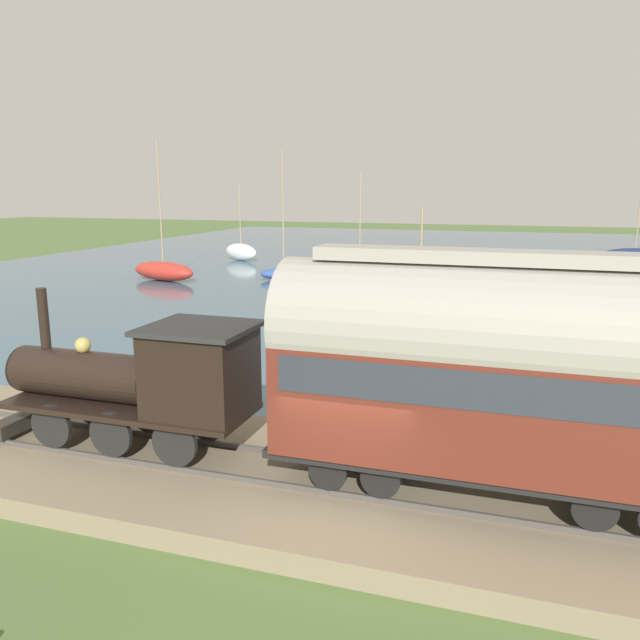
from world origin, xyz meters
name	(u,v)px	position (x,y,z in m)	size (l,w,h in m)	color
ground_plane	(347,522)	(0.00, 0.00, 0.00)	(200.00, 200.00, 0.00)	#516B38
harbor_water	(486,263)	(43.89, 0.00, 0.00)	(80.00, 80.00, 0.01)	#426075
rail_embankment	(358,492)	(0.82, 0.00, 0.22)	(5.55, 56.00, 0.56)	#84755B
steam_locomotive	(148,378)	(0.82, 4.78, 2.17)	(2.04, 6.24, 3.47)	black
passenger_coach	(491,366)	(0.82, -2.46, 3.09)	(2.41, 8.20, 4.63)	black
sailboat_navy	(635,255)	(48.54, -12.02, 0.63)	(2.35, 5.84, 6.56)	#192347
sailboat_blue	(284,273)	(29.51, 12.77, 0.49)	(2.74, 3.61, 8.74)	#335199
sailboat_red	(163,271)	(26.55, 20.45, 0.69)	(3.08, 5.59, 9.35)	#B72D23
sailboat_white	(241,252)	(39.16, 20.54, 0.77)	(2.86, 4.08, 6.54)	white
sailboat_green	(359,266)	(33.72, 8.46, 0.59)	(3.22, 4.30, 7.26)	#236B42
sailboat_yellow	(419,305)	(19.16, 1.73, 0.67)	(2.57, 3.58, 5.37)	gold
rowboat_off_pier	(614,401)	(8.25, -5.62, 0.28)	(2.19, 1.96, 0.54)	beige
rowboat_mid_harbor	(167,334)	(11.96, 11.26, 0.18)	(2.12, 2.88, 0.35)	#B7B2A3
rowboat_near_shore	(147,383)	(5.72, 8.16, 0.20)	(2.28, 2.67, 0.39)	silver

